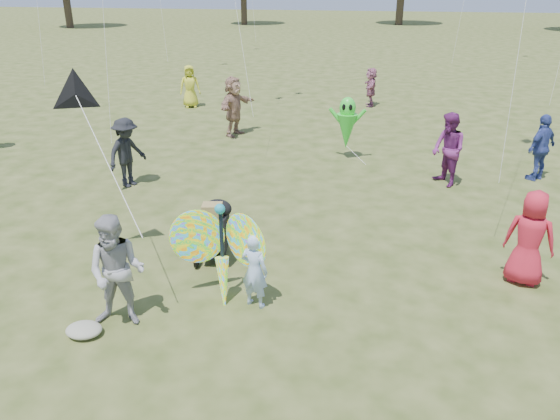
# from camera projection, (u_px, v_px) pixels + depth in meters

# --- Properties ---
(ground) EXTENTS (160.00, 160.00, 0.00)m
(ground) POSITION_uv_depth(u_px,v_px,m) (274.00, 317.00, 8.19)
(ground) COLOR #51592B
(ground) RESTS_ON ground
(child_girl) EXTENTS (0.51, 0.40, 1.21)m
(child_girl) POSITION_uv_depth(u_px,v_px,m) (255.00, 271.00, 8.25)
(child_girl) COLOR #A6C1EB
(child_girl) RESTS_ON ground
(adult_man) EXTENTS (0.91, 0.75, 1.71)m
(adult_man) POSITION_uv_depth(u_px,v_px,m) (117.00, 272.00, 7.72)
(adult_man) COLOR #9C9BA0
(adult_man) RESTS_ON ground
(grey_bag) EXTENTS (0.52, 0.43, 0.17)m
(grey_bag) POSITION_uv_depth(u_px,v_px,m) (84.00, 330.00, 7.74)
(grey_bag) COLOR gray
(grey_bag) RESTS_ON ground
(crowd_a) EXTENTS (0.91, 0.74, 1.62)m
(crowd_a) POSITION_uv_depth(u_px,v_px,m) (530.00, 238.00, 8.82)
(crowd_a) COLOR red
(crowd_a) RESTS_ON ground
(crowd_b) EXTENTS (0.98, 1.24, 1.68)m
(crowd_b) POSITION_uv_depth(u_px,v_px,m) (127.00, 153.00, 12.99)
(crowd_b) COLOR black
(crowd_b) RESTS_ON ground
(crowd_c) EXTENTS (0.98, 0.97, 1.66)m
(crowd_c) POSITION_uv_depth(u_px,v_px,m) (541.00, 148.00, 13.40)
(crowd_c) COLOR #344490
(crowd_c) RESTS_ON ground
(crowd_d) EXTENTS (1.04, 1.82, 1.87)m
(crowd_d) POSITION_uv_depth(u_px,v_px,m) (234.00, 106.00, 17.20)
(crowd_d) COLOR #A27964
(crowd_d) RESTS_ON ground
(crowd_e) EXTENTS (1.01, 1.08, 1.78)m
(crowd_e) POSITION_uv_depth(u_px,v_px,m) (448.00, 150.00, 13.04)
(crowd_e) COLOR #71256B
(crowd_e) RESTS_ON ground
(crowd_g) EXTENTS (0.92, 0.79, 1.61)m
(crowd_g) POSITION_uv_depth(u_px,v_px,m) (190.00, 86.00, 21.00)
(crowd_g) COLOR gold
(crowd_g) RESTS_ON ground
(crowd_j) EXTENTS (0.56, 1.40, 1.47)m
(crowd_j) POSITION_uv_depth(u_px,v_px,m) (371.00, 87.00, 21.25)
(crowd_j) COLOR #A45D7B
(crowd_j) RESTS_ON ground
(jogging_stroller) EXTENTS (0.60, 1.10, 1.09)m
(jogging_stroller) POSITION_uv_depth(u_px,v_px,m) (215.00, 227.00, 9.67)
(jogging_stroller) COLOR black
(jogging_stroller) RESTS_ON ground
(butterfly_kite) EXTENTS (1.74, 0.75, 1.81)m
(butterfly_kite) POSITION_uv_depth(u_px,v_px,m) (222.00, 252.00, 8.33)
(butterfly_kite) COLOR red
(butterfly_kite) RESTS_ON ground
(delta_kite_rig) EXTENTS (2.14, 1.91, 2.02)m
(delta_kite_rig) POSITION_uv_depth(u_px,v_px,m) (76.00, 96.00, 8.63)
(delta_kite_rig) COLOR black
(delta_kite_rig) RESTS_ON ground
(alien_kite) EXTENTS (1.12, 0.69, 1.74)m
(alien_kite) POSITION_uv_depth(u_px,v_px,m) (347.00, 125.00, 14.87)
(alien_kite) COLOR #32D733
(alien_kite) RESTS_ON ground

